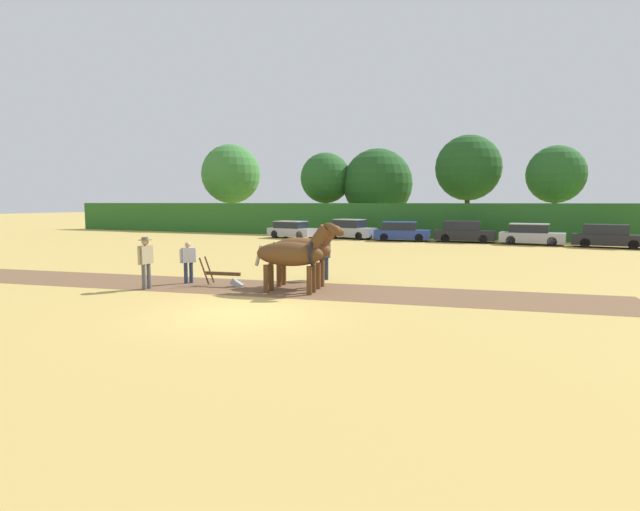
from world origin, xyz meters
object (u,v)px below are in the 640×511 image
draft_horse_lead_right (303,250)px  parked_car_center_left (401,232)px  tree_left (326,178)px  tree_center (468,168)px  tree_far_left (231,174)px  plow (226,277)px  farmer_at_plow (188,260)px  farmer_beside_team (326,254)px  farmer_onlooker_left (146,258)px  parked_car_center_right (531,234)px  parked_car_left (351,229)px  parked_car_far_left (292,230)px  tree_center_left (377,184)px  draft_horse_lead_left (293,254)px  tree_center_right (556,175)px  parked_car_center (464,232)px  parked_car_right (608,237)px

draft_horse_lead_right → parked_car_center_left: size_ratio=0.64×
tree_left → tree_center: tree_center is taller
tree_far_left → plow: size_ratio=5.73×
tree_far_left → tree_center: bearing=-2.1°
tree_left → farmer_at_plow: 33.25m
draft_horse_lead_right → farmer_beside_team: (0.07, 1.91, -0.30)m
plow → farmer_onlooker_left: 2.80m
parked_car_center_right → plow: bearing=-108.6°
tree_center → draft_horse_lead_right: bearing=-93.9°
draft_horse_lead_right → parked_car_left: 23.70m
tree_far_left → plow: bearing=-57.7°
parked_car_far_left → parked_car_left: 4.92m
tree_left → farmer_beside_team: tree_left is taller
parked_car_center_right → tree_far_left: bearing=167.4°
tree_center_left → tree_left: bearing=-166.0°
tree_left → parked_car_center_left: tree_left is taller
plow → draft_horse_lead_left: bearing=-12.3°
draft_horse_lead_right → parked_car_center_left: bearing=87.2°
tree_far_left → tree_center_right: bearing=-4.1°
tree_far_left → farmer_onlooker_left: size_ratio=5.20×
tree_left → parked_car_center_right: bearing=-24.6°
farmer_at_plow → parked_car_center: bearing=106.9°
tree_far_left → farmer_at_plow: bearing=-59.8°
tree_left → draft_horse_lead_right: bearing=-69.4°
tree_center_right → draft_horse_lead_left: size_ratio=2.53×
tree_left → parked_car_left: tree_left is taller
farmer_beside_team → parked_car_right: bearing=14.1°
draft_horse_lead_right → farmer_at_plow: bearing=-175.5°
farmer_beside_team → parked_car_far_left: bearing=74.6°
farmer_at_plow → farmer_onlooker_left: bearing=-75.0°
tree_far_left → farmer_onlooker_left: (18.74, -34.69, -5.04)m
parked_car_left → parked_car_right: bearing=8.1°
draft_horse_lead_right → parked_car_center_left: (-1.78, 22.26, -0.59)m
parked_car_center_left → parked_car_right: size_ratio=0.97×
parked_car_center → farmer_beside_team: bearing=-99.7°
tree_left → tree_center_right: 21.03m
parked_car_center_right → parked_car_center: bearing=179.1°
tree_center_left → farmer_at_plow: 33.66m
tree_center_right → plow: bearing=-111.1°
tree_center → tree_center_right: tree_center is taller
parked_car_center → draft_horse_lead_right: bearing=-99.2°
plow → farmer_onlooker_left: farmer_onlooker_left is taller
farmer_onlooker_left → parked_car_right: bearing=57.5°
tree_center_left → tree_far_left: bearing=-179.1°
parked_car_center_left → parked_car_right: parked_car_right is taller
parked_car_center → parked_car_far_left: bearing=-177.4°
tree_center_right → tree_left: bearing=176.4°
tree_left → parked_car_center_left: (9.96, -8.93, -4.68)m
tree_center → parked_car_center: size_ratio=2.04×
plow → farmer_onlooker_left: size_ratio=0.91×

